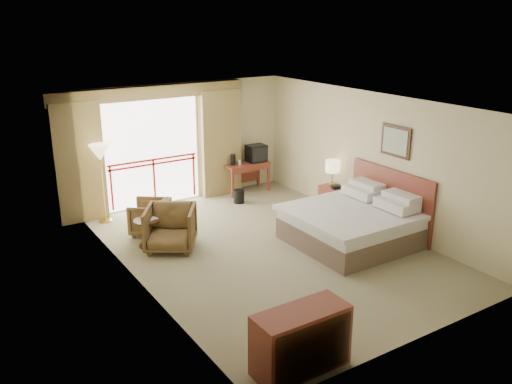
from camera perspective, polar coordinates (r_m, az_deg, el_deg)
floor at (r=10.09m, az=1.38°, el=-6.00°), size 7.00×7.00×0.00m
ceiling at (r=9.31m, az=1.51°, el=9.33°), size 7.00×7.00×0.00m
wall_back at (r=12.57m, az=-7.56°, el=5.25°), size 5.00×0.00×5.00m
wall_front at (r=7.17m, az=17.36°, el=-5.57°), size 5.00×0.00×5.00m
wall_left at (r=8.54m, az=-12.61°, el=-1.31°), size 0.00×7.00×7.00m
wall_right at (r=11.16m, az=12.16°, el=3.34°), size 0.00×7.00×7.00m
balcony_door at (r=12.28m, az=-10.86°, el=4.05°), size 2.40×0.00×2.40m
balcony_railing at (r=12.36m, az=-10.72°, el=2.29°), size 2.09×0.03×1.02m
curtain_left at (r=11.66m, az=-18.15°, el=2.96°), size 1.00×0.26×2.50m
curtain_right at (r=12.84m, az=-3.81°, el=5.18°), size 1.00×0.26×2.50m
valance at (r=11.94m, az=-11.07°, el=10.25°), size 4.40×0.22×0.28m
hvac_vent at (r=12.96m, az=-2.41°, el=10.28°), size 0.50×0.04×0.50m
bed at (r=10.38m, az=10.14°, el=-3.33°), size 2.13×2.06×0.97m
headboard at (r=10.94m, az=13.96°, el=-0.94°), size 0.06×2.10×1.30m
framed_art at (r=10.62m, az=14.49°, el=5.19°), size 0.04×0.72×0.60m
nightstand at (r=11.91m, az=8.08°, el=-0.77°), size 0.46×0.53×0.60m
table_lamp at (r=11.73m, az=8.07°, el=2.66°), size 0.31×0.31×0.55m
phone at (r=11.66m, az=8.44°, el=0.55°), size 0.20×0.17×0.08m
desk at (r=13.15m, az=-1.19°, el=2.45°), size 1.11×0.54×0.73m
tv at (r=13.16m, az=0.04°, el=4.10°), size 0.45×0.36×0.41m
coffee_maker at (r=12.86m, az=-2.42°, el=3.40°), size 0.13×0.13×0.26m
cup at (r=12.91m, az=-1.72°, el=3.12°), size 0.09×0.09×0.11m
wastebasket at (r=12.45m, az=-1.81°, el=-0.46°), size 0.29×0.29×0.31m
armchair_far at (r=10.99m, az=-10.98°, el=-4.25°), size 1.02×1.02×0.67m
armchair_near at (r=10.22m, az=-8.88°, el=-5.90°), size 1.23×1.23×0.82m
side_table at (r=10.25m, az=-11.37°, el=-3.77°), size 0.49×0.49×0.53m
book at (r=10.19m, az=-11.43°, el=-2.88°), size 0.20×0.26×0.02m
floor_lamp at (r=11.39m, az=-16.11°, el=3.69°), size 0.42×0.42×1.65m
dresser at (r=6.79m, az=4.78°, el=-15.29°), size 1.20×0.51×0.80m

